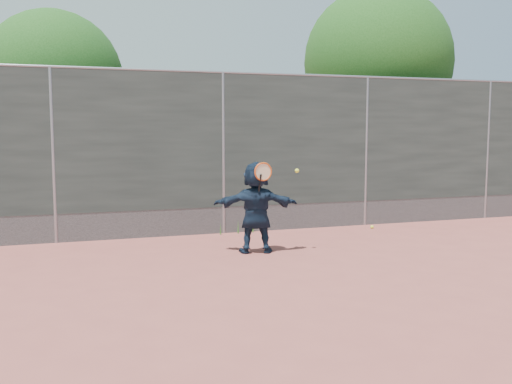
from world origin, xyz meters
name	(u,v)px	position (x,y,z in m)	size (l,w,h in m)	color
ground	(293,278)	(0.00, 0.00, 0.00)	(80.00, 80.00, 0.00)	#9E4C42
player	(256,207)	(0.04, 1.68, 0.73)	(1.35, 0.43, 1.45)	#122134
ball_ground	(372,227)	(2.92, 3.04, 0.03)	(0.07, 0.07, 0.07)	#EFF736
fence	(223,149)	(0.00, 3.50, 1.58)	(20.00, 0.06, 3.03)	#38423D
swing_action	(266,173)	(0.15, 1.49, 1.29)	(0.75, 0.13, 0.51)	#D14A13
tree_right	(383,67)	(4.68, 5.75, 3.49)	(3.78, 3.60, 5.39)	#382314
tree_left	(61,84)	(-2.85, 6.55, 2.94)	(3.15, 3.00, 4.53)	#382314
weed_clump	(240,226)	(0.29, 3.38, 0.13)	(0.68, 0.07, 0.30)	#387226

